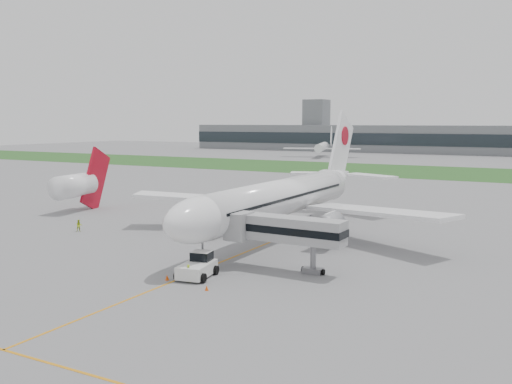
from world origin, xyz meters
The scene contains 14 objects.
ground centered at (0.00, 0.00, 0.00)m, with size 600.00×600.00×0.00m, color gray.
apron_markings centered at (0.00, -5.00, 0.00)m, with size 70.00×70.00×0.04m, color orange, non-canonical shape.
grass_strip centered at (0.00, 120.00, 0.01)m, with size 600.00×50.00×0.02m, color #275720.
terminal_building centered at (0.00, 229.87, 7.00)m, with size 320.00×22.30×14.00m.
control_tower centered at (-90.00, 232.00, 0.00)m, with size 12.00×12.00×56.00m, color gray, non-canonical shape.
airliner centered at (0.00, 4.87, 5.66)m, with size 48.13×53.95×17.88m.
pushback_tug centered at (1.19, -17.59, 1.14)m, with size 3.95×5.22×2.47m.
jet_bridge centered at (7.71, -11.28, 4.49)m, with size 13.15×3.75×6.06m.
safety_cone_left centered at (-0.80, -20.24, 0.30)m, with size 0.43×0.43×0.59m, color #D5460B.
safety_cone_right centered at (4.67, -21.27, 0.25)m, with size 0.37×0.37×0.51m, color #D5460B.
ground_crew_near centered at (1.51, -19.75, 0.91)m, with size 0.66×0.43×1.81m, color #9CC520.
ground_crew_far centered at (-27.86, -5.75, 0.88)m, with size 0.85×0.66×1.75m, color #B4CF22.
neighbor_aircraft centered at (-42.20, 7.86, 4.76)m, with size 5.64×14.88×12.01m.
distant_aircraft_left centered at (-63.15, 174.43, 0.00)m, with size 34.46×30.40×13.17m, color white, non-canonical shape.
Camera 1 is at (33.97, -65.11, 15.95)m, focal length 40.00 mm.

